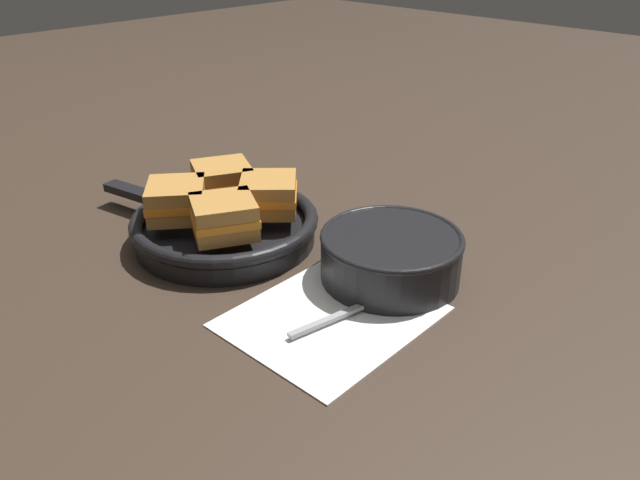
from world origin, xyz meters
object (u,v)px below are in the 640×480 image
at_px(sandwich_far_left, 222,180).
at_px(spoon, 376,300).
at_px(sandwich_near_left, 224,217).
at_px(sandwich_near_right, 269,195).
at_px(skillet, 224,226).
at_px(sandwich_far_right, 177,200).
at_px(soup_bowl, 391,254).

bearing_deg(sandwich_far_left, spoon, -93.40).
bearing_deg(sandwich_near_left, sandwich_near_right, 7.91).
height_order(spoon, skillet, skillet).
bearing_deg(sandwich_far_right, skillet, -35.70).
bearing_deg(sandwich_near_left, soup_bowl, -56.91).
distance_m(spoon, sandwich_far_right, 0.30).
bearing_deg(skillet, sandwich_far_right, 144.30).
xyz_separation_m(soup_bowl, sandwich_far_right, (-0.13, 0.26, 0.03)).
relative_size(sandwich_near_left, sandwich_near_right, 0.96).
height_order(soup_bowl, sandwich_near_left, sandwich_near_left).
xyz_separation_m(spoon, sandwich_near_left, (-0.05, 0.20, 0.06)).
height_order(spoon, sandwich_far_left, sandwich_far_left).
bearing_deg(spoon, sandwich_far_left, 97.49).
bearing_deg(skillet, sandwich_far_left, 51.36).
distance_m(spoon, sandwich_near_left, 0.22).
bearing_deg(sandwich_far_left, sandwich_far_right, -172.09).
xyz_separation_m(spoon, sandwich_near_right, (0.03, 0.21, 0.06)).
xyz_separation_m(soup_bowl, sandwich_near_right, (-0.03, 0.19, 0.03)).
xyz_separation_m(sandwich_near_right, sandwich_far_left, (-0.01, 0.08, 0.00)).
bearing_deg(sandwich_far_right, soup_bowl, -64.15).
bearing_deg(sandwich_near_right, sandwich_far_left, 97.91).
bearing_deg(soup_bowl, sandwich_near_right, 98.96).
xyz_separation_m(sandwich_near_left, sandwich_far_right, (-0.01, 0.08, 0.00)).
relative_size(soup_bowl, spoon, 1.03).
bearing_deg(sandwich_far_right, spoon, -76.85).
relative_size(spoon, sandwich_far_right, 1.55).
relative_size(skillet, sandwich_far_right, 3.28).
distance_m(sandwich_near_left, sandwich_far_right, 0.08).
relative_size(soup_bowl, sandwich_near_right, 1.59).
xyz_separation_m(skillet, sandwich_near_left, (-0.04, -0.05, 0.04)).
bearing_deg(skillet, sandwich_near_left, -125.61).
height_order(skillet, sandwich_near_right, sandwich_near_right).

